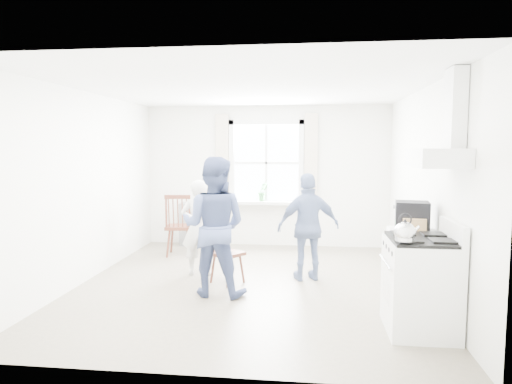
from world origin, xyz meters
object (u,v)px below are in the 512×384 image
(gas_stove, at_px, (421,284))
(person_mid, at_px, (214,226))
(low_cabinet, at_px, (412,269))
(person_right, at_px, (309,227))
(windsor_chair_b, at_px, (222,245))
(stereo_stack, at_px, (412,216))
(person_left, at_px, (199,228))
(windsor_chair_a, at_px, (179,218))

(gas_stove, height_order, person_mid, person_mid)
(gas_stove, bearing_deg, low_cabinet, 84.32)
(person_mid, bearing_deg, person_right, -140.57)
(gas_stove, distance_m, low_cabinet, 0.70)
(windsor_chair_b, bearing_deg, stereo_stack, -14.25)
(person_mid, relative_size, person_right, 1.16)
(stereo_stack, relative_size, person_right, 0.27)
(person_mid, bearing_deg, person_left, -58.06)
(windsor_chair_b, relative_size, person_left, 0.64)
(person_mid, bearing_deg, low_cabinet, -178.70)
(windsor_chair_b, bearing_deg, person_left, 135.54)
(gas_stove, relative_size, person_left, 0.81)
(windsor_chair_b, bearing_deg, windsor_chair_a, 124.96)
(windsor_chair_b, distance_m, person_left, 0.60)
(gas_stove, bearing_deg, person_mid, 158.58)
(windsor_chair_a, bearing_deg, person_left, -60.12)
(low_cabinet, xyz_separation_m, windsor_chair_a, (-3.36, 2.07, 0.20))
(stereo_stack, xyz_separation_m, windsor_chair_a, (-3.34, 2.05, -0.41))
(low_cabinet, distance_m, person_mid, 2.40)
(stereo_stack, relative_size, windsor_chair_b, 0.46)
(person_mid, xyz_separation_m, person_right, (1.17, 0.77, -0.12))
(low_cabinet, relative_size, person_left, 0.65)
(stereo_stack, bearing_deg, low_cabinet, -52.03)
(stereo_stack, xyz_separation_m, person_left, (-2.74, 1.00, -0.37))
(windsor_chair_a, height_order, person_mid, person_mid)
(gas_stove, xyz_separation_m, stereo_stack, (0.05, 0.72, 0.58))
(windsor_chair_a, xyz_separation_m, person_mid, (1.00, -1.87, 0.21))
(person_left, distance_m, person_right, 1.57)
(person_left, height_order, person_right, person_right)
(windsor_chair_a, height_order, windsor_chair_b, windsor_chair_a)
(person_mid, distance_m, person_right, 1.40)
(windsor_chair_b, relative_size, person_mid, 0.52)
(low_cabinet, distance_m, person_left, 2.95)
(low_cabinet, bearing_deg, gas_stove, -95.68)
(person_left, distance_m, person_mid, 0.93)
(low_cabinet, relative_size, person_right, 0.60)
(stereo_stack, height_order, person_mid, person_mid)
(person_right, bearing_deg, windsor_chair_a, -43.19)
(gas_stove, xyz_separation_m, low_cabinet, (0.07, 0.70, -0.03))
(gas_stove, distance_m, person_mid, 2.48)
(gas_stove, bearing_deg, windsor_chair_a, 139.90)
(gas_stove, bearing_deg, person_right, 123.89)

